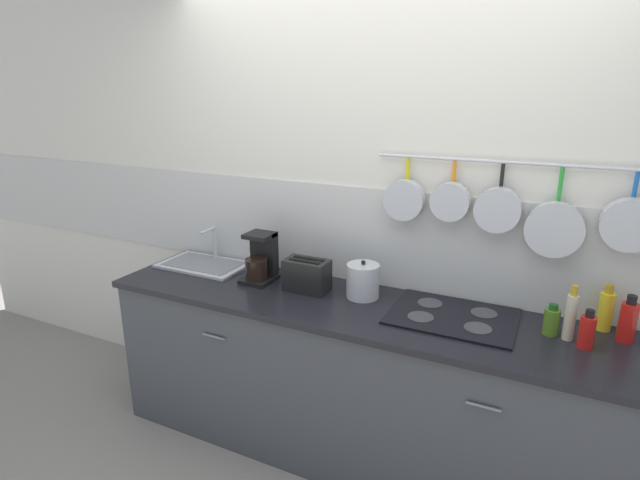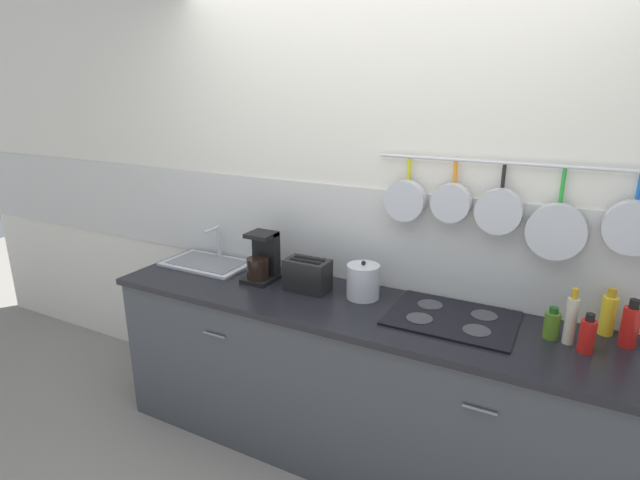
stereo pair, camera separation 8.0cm
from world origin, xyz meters
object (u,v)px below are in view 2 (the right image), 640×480
at_px(kettle, 363,281).
at_px(bottle_vinegar, 630,326).
at_px(bottle_olive_oil, 571,319).
at_px(bottle_dish_soap, 587,335).
at_px(bottle_sesame_oil, 552,324).
at_px(bottle_hot_sauce, 608,314).
at_px(toaster, 307,275).
at_px(coffee_maker, 263,260).

xyz_separation_m(kettle, bottle_vinegar, (1.21, 0.05, 0.00)).
xyz_separation_m(bottle_olive_oil, bottle_vinegar, (0.23, 0.09, -0.02)).
bearing_deg(kettle, bottle_dish_soap, -4.61).
relative_size(bottle_sesame_oil, bottle_hot_sauce, 0.67).
bearing_deg(toaster, bottle_olive_oil, 0.48).
height_order(kettle, bottle_vinegar, bottle_vinegar).
distance_m(bottle_sesame_oil, bottle_olive_oil, 0.09).
distance_m(coffee_maker, bottle_dish_soap, 1.66).
bearing_deg(bottle_sesame_oil, coffee_maker, -179.60).
xyz_separation_m(coffee_maker, bottle_vinegar, (1.82, 0.08, -0.02)).
height_order(toaster, bottle_dish_soap, toaster).
relative_size(bottle_sesame_oil, bottle_vinegar, 0.68).
bearing_deg(bottle_olive_oil, bottle_dish_soap, -34.38).
distance_m(bottle_dish_soap, bottle_vinegar, 0.21).
height_order(bottle_hot_sauce, bottle_vinegar, bottle_hot_sauce).
relative_size(bottle_dish_soap, bottle_hot_sauce, 0.79).
relative_size(kettle, bottle_sesame_oil, 1.41).
bearing_deg(coffee_maker, bottle_dish_soap, -1.88).
relative_size(toaster, bottle_hot_sauce, 1.17).
relative_size(coffee_maker, bottle_hot_sauce, 1.28).
xyz_separation_m(toaster, kettle, (0.31, 0.05, 0.00)).
height_order(bottle_sesame_oil, bottle_olive_oil, bottle_olive_oil).
xyz_separation_m(toaster, bottle_olive_oil, (1.29, 0.01, 0.02)).
xyz_separation_m(coffee_maker, kettle, (0.61, 0.03, -0.03)).
distance_m(toaster, kettle, 0.31).
relative_size(bottle_dish_soap, bottle_vinegar, 0.81).
relative_size(coffee_maker, kettle, 1.37).
height_order(coffee_maker, bottle_hot_sauce, coffee_maker).
bearing_deg(bottle_sesame_oil, kettle, 178.77).
xyz_separation_m(bottle_olive_oil, bottle_hot_sauce, (0.15, 0.17, -0.02)).
relative_size(coffee_maker, bottle_sesame_oil, 1.93).
xyz_separation_m(coffee_maker, bottle_hot_sauce, (1.74, 0.17, -0.02)).
bearing_deg(bottle_hot_sauce, coffee_maker, -174.57).
height_order(bottle_olive_oil, bottle_dish_soap, bottle_olive_oil).
bearing_deg(bottle_sesame_oil, bottle_dish_soap, -25.21).
height_order(coffee_maker, toaster, coffee_maker).
distance_m(toaster, bottle_dish_soap, 1.36).
height_order(bottle_sesame_oil, bottle_dish_soap, bottle_dish_soap).
bearing_deg(bottle_dish_soap, kettle, 175.39).
bearing_deg(bottle_sesame_oil, toaster, -178.63).
bearing_deg(bottle_olive_oil, bottle_vinegar, 22.22).
bearing_deg(bottle_vinegar, kettle, -177.43).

